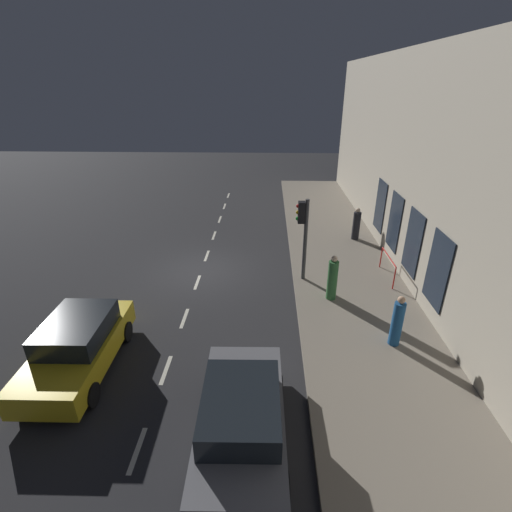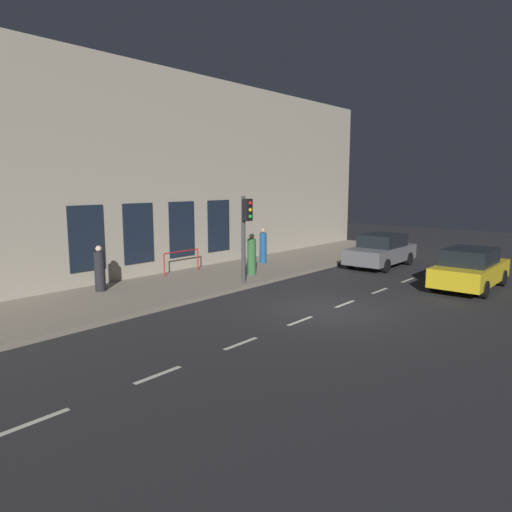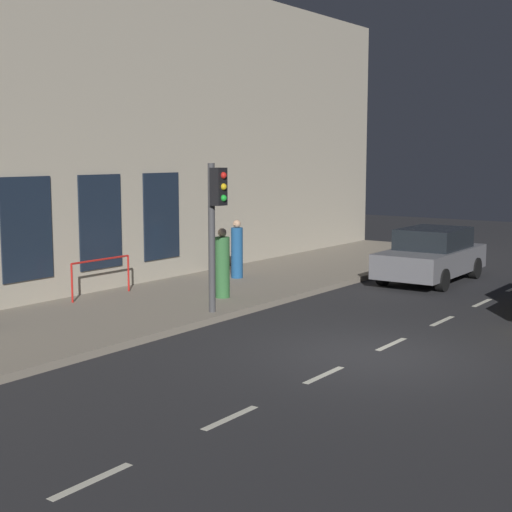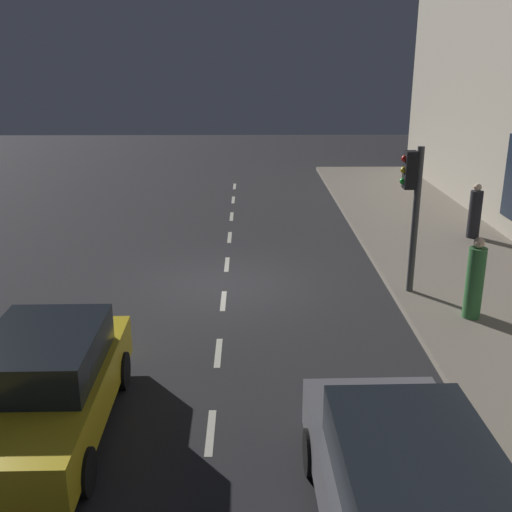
{
  "view_description": "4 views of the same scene",
  "coord_description": "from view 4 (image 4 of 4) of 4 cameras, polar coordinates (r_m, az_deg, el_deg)",
  "views": [
    {
      "loc": [
        2.88,
        -14.49,
        7.6
      ],
      "look_at": [
        2.45,
        -0.99,
        1.24
      ],
      "focal_mm": 26.18,
      "sensor_mm": 36.0,
      "label": 1
    },
    {
      "loc": [
        -7.73,
        12.63,
        4.02
      ],
      "look_at": [
        2.12,
        1.13,
        1.68
      ],
      "focal_mm": 32.98,
      "sensor_mm": 36.0,
      "label": 2
    },
    {
      "loc": [
        -6.37,
        12.35,
        3.72
      ],
      "look_at": [
        3.03,
        -0.6,
        1.57
      ],
      "focal_mm": 52.85,
      "sensor_mm": 36.0,
      "label": 3
    },
    {
      "loc": [
        0.58,
        -14.14,
        5.45
      ],
      "look_at": [
        0.76,
        -1.35,
        1.22
      ],
      "focal_mm": 42.71,
      "sensor_mm": 36.0,
      "label": 4
    }
  ],
  "objects": [
    {
      "name": "lane_centre_line",
      "position": [
        14.23,
        -3.07,
        -4.21
      ],
      "size": [
        0.12,
        27.2,
        0.01
      ],
      "color": "beige",
      "rests_on": "ground"
    },
    {
      "name": "traffic_light",
      "position": [
        14.19,
        14.43,
        5.42
      ],
      "size": [
        0.5,
        0.32,
        3.39
      ],
      "color": "#424244",
      "rests_on": "sidewalk"
    },
    {
      "name": "parked_car_1",
      "position": [
        7.51,
        14.02,
        -20.64
      ],
      "size": [
        2.05,
        4.36,
        1.58
      ],
      "rotation": [
        0.0,
        0.0,
        0.02
      ],
      "color": "slate",
      "rests_on": "ground"
    },
    {
      "name": "sidewalk",
      "position": [
        16.15,
        19.83,
        -2.26
      ],
      "size": [
        4.5,
        32.0,
        0.15
      ],
      "color": "gray",
      "rests_on": "ground"
    },
    {
      "name": "pedestrian_2",
      "position": [
        13.51,
        19.8,
        -2.22
      ],
      "size": [
        0.38,
        0.38,
        1.76
      ],
      "rotation": [
        0.0,
        0.0,
        3.18
      ],
      "color": "#336B38",
      "rests_on": "sidewalk"
    },
    {
      "name": "pedestrian_1",
      "position": [
        19.57,
        19.81,
        3.81
      ],
      "size": [
        0.39,
        0.39,
        1.66
      ],
      "rotation": [
        0.0,
        0.0,
        1.52
      ],
      "color": "#232328",
      "rests_on": "sidewalk"
    },
    {
      "name": "ground_plane",
      "position": [
        15.16,
        -2.93,
        -2.78
      ],
      "size": [
        60.0,
        60.0,
        0.0
      ],
      "primitive_type": "plane",
      "color": "#28282B"
    },
    {
      "name": "parked_car_0",
      "position": [
        9.73,
        -19.22,
        -11.42
      ],
      "size": [
        1.98,
        4.32,
        1.58
      ],
      "rotation": [
        0.0,
        0.0,
        3.15
      ],
      "color": "gold",
      "rests_on": "ground"
    }
  ]
}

